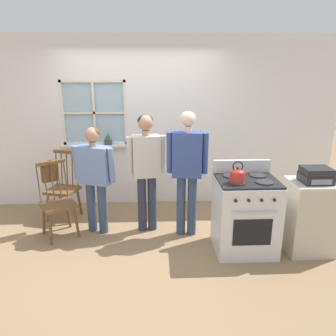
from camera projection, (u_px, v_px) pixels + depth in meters
The scene contains 13 objects.
ground_plane at pixel (139, 242), 4.30m from camera, with size 16.00×16.00×0.00m, color #937551.
wall_back at pixel (142, 124), 5.25m from camera, with size 6.40×0.16×2.70m.
chair_by_window at pixel (58, 204), 4.36m from camera, with size 0.57×0.56×1.02m.
chair_near_wall at pixel (63, 189), 4.90m from camera, with size 0.52×0.50×1.02m.
person_elderly_left at pixel (95, 171), 4.34m from camera, with size 0.60×0.35×1.47m.
person_teen_center at pixel (146, 163), 4.36m from camera, with size 0.53×0.26×1.62m.
person_adult_right at pixel (187, 164), 4.24m from camera, with size 0.54×0.26×1.68m.
stove at pixel (245, 214), 4.01m from camera, with size 0.72×0.68×1.08m.
kettle at pixel (237, 175), 3.72m from camera, with size 0.21×0.17×0.25m.
potted_plant at pixel (108, 141), 5.21m from camera, with size 0.12×0.12×0.20m.
handbag at pixel (50, 172), 4.43m from camera, with size 0.25×0.25×0.31m.
side_counter at pixel (310, 216), 4.00m from camera, with size 0.55×0.50×0.90m.
stereo at pixel (316, 175), 3.83m from camera, with size 0.34×0.29×0.18m.
Camera 1 is at (0.20, -3.85, 2.17)m, focal length 35.00 mm.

